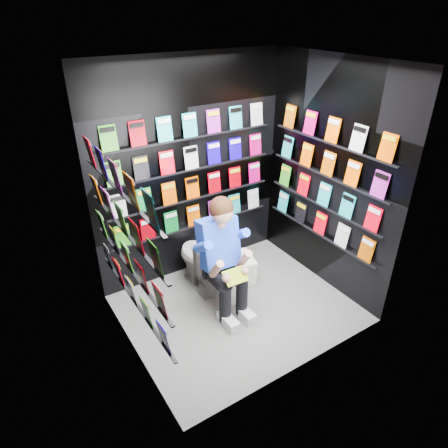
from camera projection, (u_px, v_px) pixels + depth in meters
floor at (237, 308)px, 4.51m from camera, size 2.40×2.40×0.00m
ceiling at (242, 62)px, 3.25m from camera, size 2.40×2.40×0.00m
wall_back at (191, 173)px, 4.62m from camera, size 2.40×0.04×2.60m
wall_front at (311, 252)px, 3.14m from camera, size 2.40×0.04×2.60m
wall_left at (120, 239)px, 3.31m from camera, size 0.04×2.00×2.60m
wall_right at (328, 179)px, 4.44m from camera, size 0.04×2.00×2.60m
comics_back at (192, 173)px, 4.59m from camera, size 2.10×0.06×1.37m
comics_left at (124, 238)px, 3.33m from camera, size 0.06×1.70×1.37m
comics_right at (326, 179)px, 4.42m from camera, size 0.06×1.70×1.37m
toilet at (201, 259)px, 4.71m from camera, size 0.46×0.77×0.73m
longbox at (243, 268)px, 4.94m from camera, size 0.28×0.41×0.28m
longbox_lid at (243, 258)px, 4.87m from camera, size 0.30×0.43×0.03m
reader at (217, 243)px, 4.22m from camera, size 0.60×0.84×1.50m
held_comic at (235, 276)px, 4.07m from camera, size 0.26×0.16×0.11m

